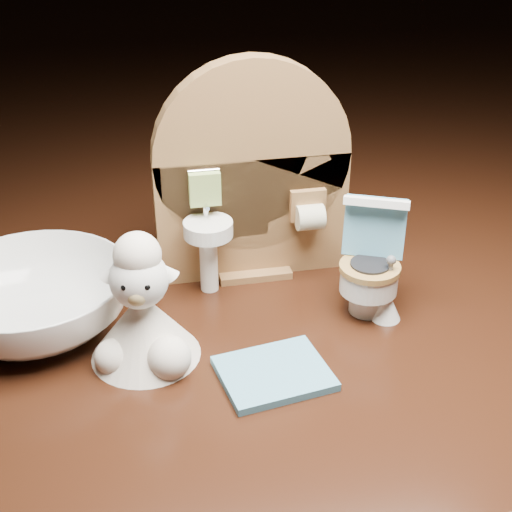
{
  "coord_description": "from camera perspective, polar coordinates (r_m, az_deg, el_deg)",
  "views": [
    {
      "loc": [
        -0.08,
        -0.36,
        0.26
      ],
      "look_at": [
        -0.01,
        0.0,
        0.05
      ],
      "focal_mm": 50.0,
      "sensor_mm": 36.0,
      "label": 1
    }
  ],
  "objects": [
    {
      "name": "plush_lamb",
      "position": [
        0.41,
        -9.03,
        -4.8
      ],
      "size": [
        0.06,
        0.06,
        0.08
      ],
      "rotation": [
        0.0,
        0.0,
        -0.17
      ],
      "color": "silver",
      "rests_on": "ground"
    },
    {
      "name": "toy_toilet",
      "position": [
        0.46,
        9.15,
        -0.98
      ],
      "size": [
        0.05,
        0.05,
        0.08
      ],
      "rotation": [
        0.0,
        0.0,
        -0.43
      ],
      "color": "white",
      "rests_on": "ground"
    },
    {
      "name": "backdrop_panel",
      "position": [
        0.47,
        -0.39,
        5.7
      ],
      "size": [
        0.13,
        0.05,
        0.15
      ],
      "color": "brown",
      "rests_on": "ground"
    },
    {
      "name": "ceramic_bowl",
      "position": [
        0.46,
        -17.31,
        -3.47
      ],
      "size": [
        0.13,
        0.13,
        0.04
      ],
      "primitive_type": "imported",
      "rotation": [
        0.0,
        0.0,
        0.1
      ],
      "color": "white",
      "rests_on": "ground"
    },
    {
      "name": "toilet_brush",
      "position": [
        0.45,
        10.41,
        -3.66
      ],
      "size": [
        0.02,
        0.02,
        0.05
      ],
      "color": "white",
      "rests_on": "ground"
    },
    {
      "name": "bath_mat",
      "position": [
        0.41,
        1.45,
        -9.37
      ],
      "size": [
        0.07,
        0.06,
        0.0
      ],
      "primitive_type": "cube",
      "rotation": [
        0.0,
        0.0,
        0.16
      ],
      "color": "#5393B1",
      "rests_on": "ground"
    }
  ]
}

